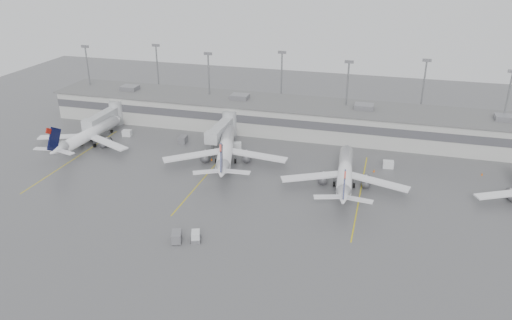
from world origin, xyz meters
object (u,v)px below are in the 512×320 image
(jet_mid_left, at_px, (226,149))
(jet_mid_right, at_px, (345,173))
(baggage_tug, at_px, (196,237))
(jet_far_left, at_px, (88,135))

(jet_mid_left, height_order, jet_mid_right, jet_mid_left)
(jet_mid_left, relative_size, baggage_tug, 10.50)
(jet_far_left, height_order, jet_mid_left, jet_mid_left)
(jet_mid_left, bearing_deg, jet_mid_right, -25.48)
(jet_mid_left, height_order, baggage_tug, jet_mid_left)
(jet_far_left, bearing_deg, jet_mid_right, -1.50)
(jet_mid_right, bearing_deg, jet_far_left, 170.44)
(jet_mid_left, distance_m, baggage_tug, 35.15)
(jet_mid_right, xyz_separation_m, baggage_tug, (-23.25, -29.32, -2.45))
(jet_mid_left, xyz_separation_m, jet_mid_right, (29.25, -5.21, -0.26))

